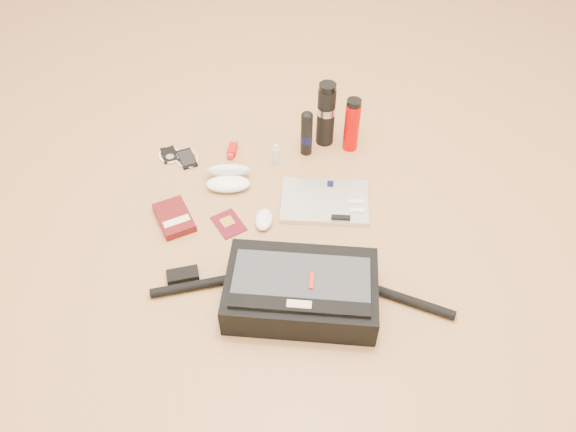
{
  "coord_description": "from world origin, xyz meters",
  "views": [
    {
      "loc": [
        -0.13,
        -1.3,
        1.52
      ],
      "look_at": [
        0.05,
        0.04,
        0.06
      ],
      "focal_mm": 35.0,
      "sensor_mm": 36.0,
      "label": 1
    }
  ],
  "objects_px": {
    "thermos_red": "(352,125)",
    "messenger_bag": "(300,290)",
    "laptop": "(325,201)",
    "thermos_black": "(326,114)",
    "book": "(175,218)"
  },
  "relations": [
    {
      "from": "messenger_bag",
      "to": "thermos_black",
      "type": "bearing_deg",
      "value": 86.89
    },
    {
      "from": "book",
      "to": "laptop",
      "type": "bearing_deg",
      "value": -17.17
    },
    {
      "from": "book",
      "to": "thermos_red",
      "type": "bearing_deg",
      "value": 5.51
    },
    {
      "from": "book",
      "to": "thermos_black",
      "type": "distance_m",
      "value": 0.74
    },
    {
      "from": "laptop",
      "to": "book",
      "type": "height_order",
      "value": "same"
    },
    {
      "from": "messenger_bag",
      "to": "laptop",
      "type": "distance_m",
      "value": 0.45
    },
    {
      "from": "book",
      "to": "thermos_black",
      "type": "bearing_deg",
      "value": 12.43
    },
    {
      "from": "messenger_bag",
      "to": "laptop",
      "type": "height_order",
      "value": "messenger_bag"
    },
    {
      "from": "messenger_bag",
      "to": "thermos_red",
      "type": "bearing_deg",
      "value": 79.1
    },
    {
      "from": "book",
      "to": "thermos_black",
      "type": "relative_size",
      "value": 0.71
    },
    {
      "from": "thermos_red",
      "to": "messenger_bag",
      "type": "bearing_deg",
      "value": -113.3
    },
    {
      "from": "thermos_black",
      "to": "thermos_red",
      "type": "distance_m",
      "value": 0.11
    },
    {
      "from": "messenger_bag",
      "to": "book",
      "type": "distance_m",
      "value": 0.58
    },
    {
      "from": "messenger_bag",
      "to": "thermos_black",
      "type": "relative_size",
      "value": 3.42
    },
    {
      "from": "laptop",
      "to": "messenger_bag",
      "type": "bearing_deg",
      "value": -99.47
    }
  ]
}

